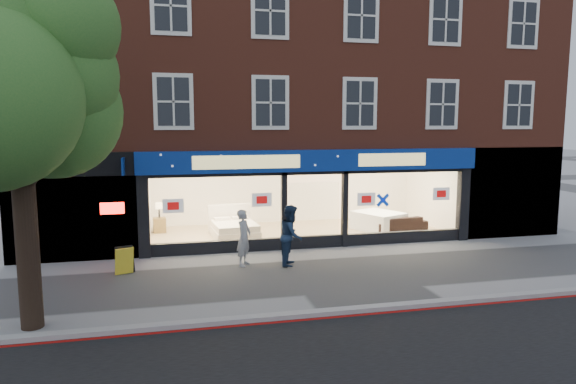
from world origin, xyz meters
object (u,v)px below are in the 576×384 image
object	(u,v)px
mattress_stack	(378,221)
pedestrian_blue	(291,235)
pedestrian_grey	(244,238)
a_board	(125,260)
display_bed	(234,228)
sofa	(399,224)

from	to	relation	value
mattress_stack	pedestrian_blue	distance (m)	5.71
pedestrian_grey	mattress_stack	bearing A→B (deg)	-27.98
a_board	pedestrian_blue	size ratio (longest dim) A/B	0.43
display_bed	mattress_stack	size ratio (longest dim) A/B	0.94
mattress_stack	sofa	bearing A→B (deg)	-38.70
a_board	pedestrian_grey	bearing A→B (deg)	-16.47
display_bed	a_board	xyz separation A→B (m)	(-3.48, -3.60, -0.02)
mattress_stack	a_board	world-z (taller)	mattress_stack
display_bed	pedestrian_blue	world-z (taller)	pedestrian_blue
pedestrian_blue	mattress_stack	bearing A→B (deg)	-27.65
sofa	pedestrian_blue	xyz separation A→B (m)	(-4.95, -3.20, 0.50)
a_board	pedestrian_blue	distance (m)	4.74
mattress_stack	sofa	distance (m)	0.80
sofa	pedestrian_grey	bearing A→B (deg)	19.97
pedestrian_grey	a_board	bearing A→B (deg)	123.26
display_bed	pedestrian_grey	size ratio (longest dim) A/B	1.22
display_bed	mattress_stack	world-z (taller)	display_bed
mattress_stack	a_board	distance (m)	9.72
sofa	a_board	bearing A→B (deg)	12.68
display_bed	pedestrian_grey	world-z (taller)	pedestrian_grey
mattress_stack	a_board	size ratio (longest dim) A/B	2.81
display_bed	a_board	distance (m)	5.01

